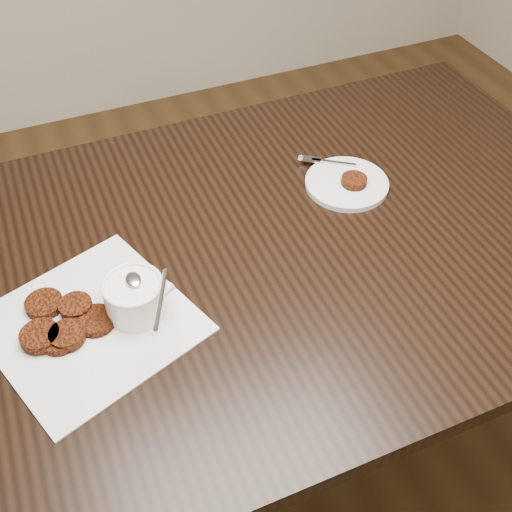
{
  "coord_description": "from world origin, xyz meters",
  "views": [
    {
      "loc": [
        -0.33,
        -0.61,
        1.59
      ],
      "look_at": [
        -0.03,
        0.11,
        0.8
      ],
      "focal_mm": 43.66,
      "sensor_mm": 36.0,
      "label": 1
    }
  ],
  "objects_px": {
    "napkin": "(91,324)",
    "table": "(271,354)",
    "sauce_ramekin": "(132,284)",
    "plate_with_patty": "(347,181)"
  },
  "relations": [
    {
      "from": "napkin",
      "to": "table",
      "type": "bearing_deg",
      "value": 10.07
    },
    {
      "from": "table",
      "to": "sauce_ramekin",
      "type": "bearing_deg",
      "value": -166.45
    },
    {
      "from": "table",
      "to": "plate_with_patty",
      "type": "distance_m",
      "value": 0.45
    },
    {
      "from": "table",
      "to": "sauce_ramekin",
      "type": "height_order",
      "value": "sauce_ramekin"
    },
    {
      "from": "table",
      "to": "napkin",
      "type": "relative_size",
      "value": 4.65
    },
    {
      "from": "sauce_ramekin",
      "to": "table",
      "type": "bearing_deg",
      "value": 13.55
    },
    {
      "from": "table",
      "to": "sauce_ramekin",
      "type": "relative_size",
      "value": 10.39
    },
    {
      "from": "napkin",
      "to": "sauce_ramekin",
      "type": "bearing_deg",
      "value": -2.81
    },
    {
      "from": "sauce_ramekin",
      "to": "plate_with_patty",
      "type": "height_order",
      "value": "sauce_ramekin"
    },
    {
      "from": "table",
      "to": "sauce_ramekin",
      "type": "distance_m",
      "value": 0.54
    }
  ]
}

